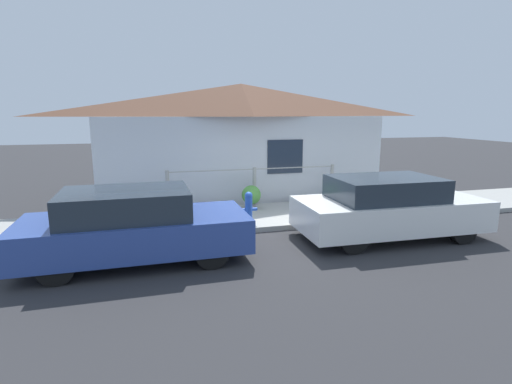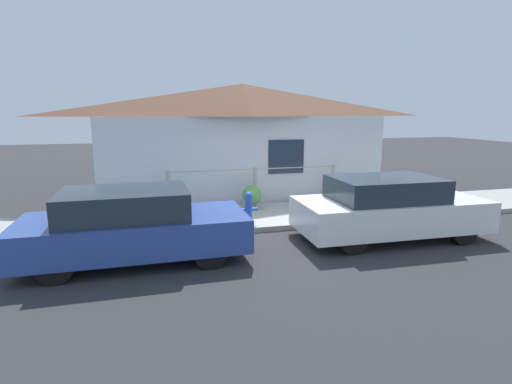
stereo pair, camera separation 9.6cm
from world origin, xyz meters
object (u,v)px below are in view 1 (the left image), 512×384
car_right (389,208)px  fire_hydrant (249,208)px  potted_plant_near_hydrant (251,196)px  car_left (134,226)px

car_right → fire_hydrant: bearing=154.9°
potted_plant_near_hydrant → car_left: bearing=-136.2°
car_left → potted_plant_near_hydrant: size_ratio=6.22×
fire_hydrant → car_left: bearing=-151.2°
fire_hydrant → potted_plant_near_hydrant: size_ratio=1.20×
fire_hydrant → car_right: bearing=-26.4°
car_right → fire_hydrant: size_ratio=5.22×
car_left → fire_hydrant: car_left is taller
car_left → car_right: (5.35, 0.00, 0.00)m
fire_hydrant → potted_plant_near_hydrant: (0.45, 1.47, -0.04)m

